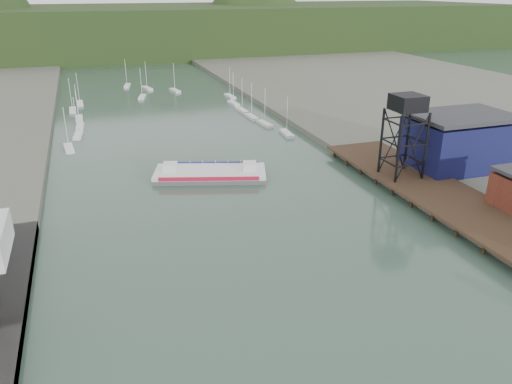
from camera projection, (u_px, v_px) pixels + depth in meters
east_pier at (451, 199)px, 88.29m from camera, size 14.00×70.00×2.45m
lift_tower at (407, 108)px, 93.81m from camera, size 6.50×6.50×16.00m
blue_shed at (459, 141)px, 103.32m from camera, size 20.50×14.50×11.30m
marina_sailboats at (161, 109)px, 159.60m from camera, size 57.71×92.65×0.90m
distant_hills at (110, 34)px, 297.01m from camera, size 500.00×120.00×80.00m
chain_ferry at (210, 173)px, 103.33m from camera, size 24.44×15.40×3.28m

